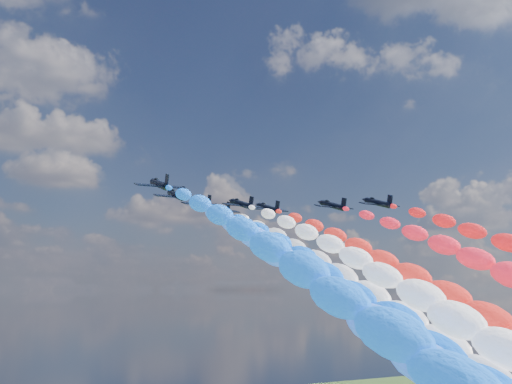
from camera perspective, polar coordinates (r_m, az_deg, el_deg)
jet_0 at (r=117.92m, az=-8.96°, el=0.72°), size 9.93×13.32×6.05m
trail_0 at (r=67.68m, az=6.01°, el=-10.23°), size 6.39×103.61×46.16m
jet_1 at (r=130.65m, az=-7.44°, el=-0.27°), size 10.12×13.45×6.05m
trail_1 at (r=81.01m, az=6.07°, el=-10.04°), size 6.39×103.61×46.16m
jet_2 at (r=141.53m, az=-5.12°, el=-0.99°), size 9.58×13.06×6.05m
trail_2 at (r=92.98m, az=7.98°, el=-9.88°), size 6.39×103.61×46.16m
jet_3 at (r=143.11m, az=-1.36°, el=-1.12°), size 10.09×13.43×6.05m
trail_3 at (r=96.76m, az=13.31°, el=-9.70°), size 6.39×103.61×46.16m
jet_4 at (r=152.11m, az=-3.37°, el=-1.58°), size 9.89×13.28×6.05m
trail_4 at (r=104.39m, az=9.17°, el=-9.76°), size 6.39×103.61×46.16m
jet_5 at (r=150.06m, az=1.12°, el=-1.49°), size 9.67×13.13×6.05m
trail_5 at (r=105.13m, az=15.82°, el=-9.53°), size 6.39×103.61×46.16m
jet_6 at (r=146.61m, az=7.13°, el=-1.24°), size 9.48×12.99×6.05m
jet_7 at (r=143.99m, az=11.26°, el=-0.99°), size 10.20×13.51×6.05m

